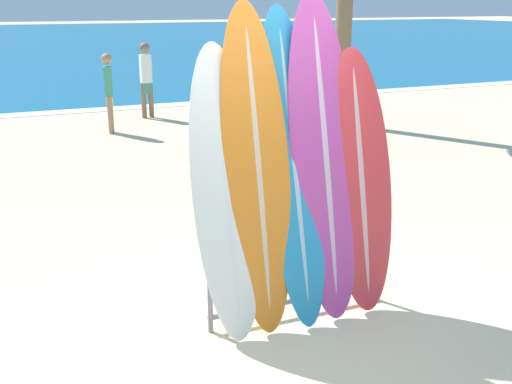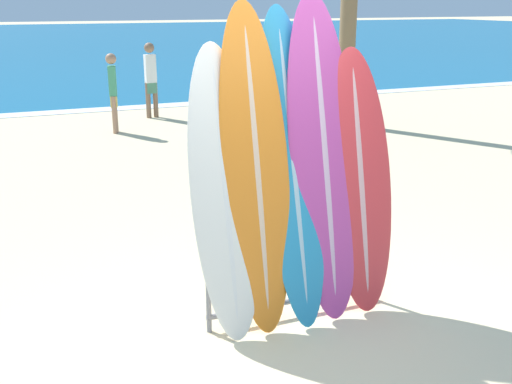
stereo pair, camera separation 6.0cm
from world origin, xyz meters
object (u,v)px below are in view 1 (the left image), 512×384
Objects in this scene: surfboard_rack at (295,266)px; surfboard_slot_4 at (360,181)px; surfboard_slot_1 at (257,171)px; person_near_water at (109,90)px; surfboard_slot_2 at (293,167)px; person_far_left at (216,89)px; surfboard_slot_3 at (325,159)px; surfboard_slot_0 at (226,194)px; person_mid_beach at (146,77)px.

surfboard_rack is 0.70× the size of surfboard_slot_4.
surfboard_slot_1 reaches higher than person_near_water.
surfboard_slot_4 is (0.57, -0.06, -0.16)m from surfboard_slot_2.
surfboard_slot_4 is 7.69m from person_near_water.
surfboard_slot_2 is at bearing -168.09° from person_far_left.
surfboard_slot_3 reaches higher than person_near_water.
surfboard_slot_0 is 7.66m from person_near_water.
surfboard_slot_2 is 0.96× the size of surfboard_slot_3.
person_far_left is (2.04, 6.78, -0.37)m from surfboard_slot_1.
surfboard_slot_1 is 1.56× the size of person_far_left.
person_mid_beach is at bearing 85.97° from surfboard_slot_3.
surfboard_slot_3 is at bearing 2.13° from surfboard_slot_1.
surfboard_slot_4 is at bearing -9.23° from surfboard_slot_3.
person_far_left is at bearing 77.81° from surfboard_slot_3.
person_near_water is at bearing -134.23° from person_mid_beach.
person_mid_beach is (1.46, 8.95, -0.21)m from surfboard_slot_0.
person_far_left is (1.46, 6.75, -0.39)m from surfboard_slot_3.
person_far_left is (1.85, -0.85, 0.04)m from person_near_water.
surfboard_slot_1 is at bearing 3.65° from surfboard_slot_0.
person_far_left is at bearing -75.06° from person_mid_beach.
surfboard_rack is 0.59× the size of surfboard_slot_3.
surfboard_slot_1 reaches higher than person_mid_beach.
surfboard_slot_1 is 7.64m from person_near_water.
person_far_left reaches higher than person_near_water.
surfboard_rack is 7.07m from person_far_left.
person_mid_beach reaches higher than person_far_left.
surfboard_slot_2 is 0.27m from surfboard_slot_3.
surfboard_slot_0 is at bearing 179.40° from surfboard_slot_4.
surfboard_slot_0 is at bearing -105.44° from person_mid_beach.
surfboard_slot_1 is 1.63× the size of person_near_water.
person_mid_beach is (1.21, 8.93, -0.35)m from surfboard_slot_1.
surfboard_rack is at bearing -162.96° from surfboard_slot_3.
surfboard_slot_4 is (1.14, -0.01, -0.03)m from surfboard_slot_0.
surfboard_slot_1 is 1.01× the size of surfboard_slot_2.
surfboard_slot_0 is 1.37× the size of person_far_left.
surfboard_slot_2 is (0.57, 0.05, 0.13)m from surfboard_slot_0.
person_mid_beach is at bearing 80.71° from surfboard_slot_0.
surfboard_slot_0 is at bearing -175.19° from surfboard_slot_2.
person_far_left is (1.74, 6.84, 0.43)m from surfboard_rack.
person_near_water is 0.96× the size of person_far_left.
surfboard_rack is at bearing -98.32° from surfboard_slot_2.
surfboard_slot_0 reaches higher than person_mid_beach.
person_mid_beach is (1.02, 1.30, 0.05)m from person_near_water.
surfboard_slot_1 is at bearing 178.19° from surfboard_slot_4.
surfboard_slot_3 is at bearing 17.04° from surfboard_rack.
surfboard_slot_4 reaches higher than person_near_water.
surfboard_slot_1 reaches higher than surfboard_slot_2.
person_near_water is (-0.70, 7.66, -0.23)m from surfboard_slot_4.
surfboard_rack is 0.92× the size of person_mid_beach.
person_mid_beach is at bearing 47.34° from person_far_left.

